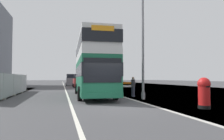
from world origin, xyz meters
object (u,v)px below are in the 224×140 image
double_decker_bus (93,66)px  pedestrian_at_kerb (133,87)px  car_oncoming_near (79,81)px  red_pillar_postbox (204,91)px  car_receding_mid (71,80)px  roadworks_barrier (127,86)px  lamppost_foreground (143,49)px

double_decker_bus → pedestrian_at_kerb: 3.94m
car_oncoming_near → red_pillar_postbox: bearing=-80.8°
red_pillar_postbox → car_receding_mid: size_ratio=0.36×
roadworks_barrier → car_receding_mid: car_receding_mid is taller
double_decker_bus → red_pillar_postbox: bearing=-62.0°
car_oncoming_near → pedestrian_at_kerb: car_oncoming_near is taller
roadworks_barrier → pedestrian_at_kerb: bearing=-100.8°
red_pillar_postbox → car_receding_mid: car_receding_mid is taller
roadworks_barrier → car_oncoming_near: car_oncoming_near is taller
car_receding_mid → pedestrian_at_kerb: bearing=-81.7°
car_oncoming_near → car_receding_mid: (-1.04, 8.66, 0.07)m
double_decker_bus → car_oncoming_near: size_ratio=2.50×
roadworks_barrier → car_receding_mid: bearing=101.3°
car_oncoming_near → car_receding_mid: car_receding_mid is taller
red_pillar_postbox → car_oncoming_near: car_oncoming_near is taller
red_pillar_postbox → pedestrian_at_kerb: 7.35m
red_pillar_postbox → roadworks_barrier: size_ratio=1.12×
red_pillar_postbox → pedestrian_at_kerb: (-1.28, 7.23, -0.04)m
red_pillar_postbox → car_receding_mid: (-5.26, 34.58, 0.23)m
roadworks_barrier → pedestrian_at_kerb: size_ratio=0.86×
lamppost_foreground → car_receding_mid: bearing=97.6°
lamppost_foreground → red_pillar_postbox: bearing=-75.2°
double_decker_bus → roadworks_barrier: double_decker_bus is taller
double_decker_bus → lamppost_foreground: bearing=-47.9°
lamppost_foreground → red_pillar_postbox: (1.32, -4.97, -2.84)m
lamppost_foreground → car_oncoming_near: bearing=97.9°
lamppost_foreground → pedestrian_at_kerb: size_ratio=4.72×
lamppost_foreground → car_oncoming_near: lamppost_foreground is taller
red_pillar_postbox → car_oncoming_near: 26.26m
roadworks_barrier → double_decker_bus: bearing=-147.6°
car_receding_mid → pedestrian_at_kerb: 27.63m
double_decker_bus → red_pillar_postbox: (4.53, -8.54, -1.75)m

